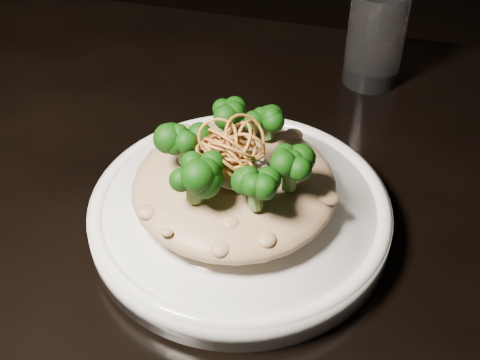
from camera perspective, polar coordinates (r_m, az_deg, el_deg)
name	(u,v)px	position (r m, az deg, el deg)	size (l,w,h in m)	color
table	(304,329)	(0.62, 5.48, -12.57)	(1.10, 0.80, 0.75)	black
plate	(240,216)	(0.58, 0.00, -3.05)	(0.26, 0.26, 0.03)	white
risotto	(234,186)	(0.56, -0.48, -0.48)	(0.17, 0.17, 0.04)	brown
broccoli	(237,148)	(0.53, -0.29, 2.73)	(0.12, 0.12, 0.04)	black
cheese	(240,170)	(0.54, -0.03, 0.89)	(0.05, 0.05, 0.01)	white
shallots	(233,145)	(0.52, -0.62, 2.96)	(0.05, 0.05, 0.03)	brown
drinking_glass	(376,37)	(0.75, 11.51, 11.86)	(0.06, 0.06, 0.11)	white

